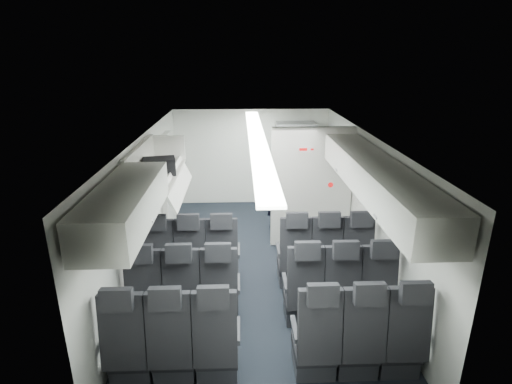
{
  "coord_description": "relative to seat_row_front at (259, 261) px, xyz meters",
  "views": [
    {
      "loc": [
        -0.25,
        -5.75,
        3.29
      ],
      "look_at": [
        0.0,
        0.4,
        1.15
      ],
      "focal_mm": 28.0,
      "sensor_mm": 36.0,
      "label": 1
    }
  ],
  "objects": [
    {
      "name": "cabin_shell",
      "position": [
        0.0,
        0.53,
        0.72
      ],
      "size": [
        3.41,
        6.01,
        2.16
      ],
      "color": "black",
      "rests_on": "ground"
    },
    {
      "name": "seat_row_front",
      "position": [
        0.0,
        0.0,
        0.0
      ],
      "size": [
        3.33,
        0.56,
        1.24
      ],
      "color": "black",
      "rests_on": "cabin_shell"
    },
    {
      "name": "seat_row_mid",
      "position": [
        0.0,
        -0.9,
        0.0
      ],
      "size": [
        3.33,
        0.56,
        1.24
      ],
      "color": "black",
      "rests_on": "cabin_shell"
    },
    {
      "name": "seat_row_rear",
      "position": [
        0.0,
        -1.8,
        0.0
      ],
      "size": [
        3.33,
        0.56,
        1.24
      ],
      "color": "black",
      "rests_on": "cabin_shell"
    },
    {
      "name": "overhead_bin_left_rear",
      "position": [
        -1.4,
        -1.47,
        1.46
      ],
      "size": [
        0.53,
        1.8,
        0.4
      ],
      "color": "silver",
      "rests_on": "cabin_shell"
    },
    {
      "name": "overhead_bin_left_front_open",
      "position": [
        -1.44,
        0.28,
        1.33
      ],
      "size": [
        0.64,
        1.7,
        0.72
      ],
      "color": "#9E9E93",
      "rests_on": "cabin_shell"
    },
    {
      "name": "overhead_bin_right_rear",
      "position": [
        1.4,
        -1.47,
        1.46
      ],
      "size": [
        0.53,
        1.8,
        0.4
      ],
      "color": "silver",
      "rests_on": "cabin_shell"
    },
    {
      "name": "overhead_bin_right_front",
      "position": [
        1.4,
        0.28,
        1.46
      ],
      "size": [
        0.53,
        1.7,
        0.4
      ],
      "color": "silver",
      "rests_on": "cabin_shell"
    },
    {
      "name": "bulkhead_partition",
      "position": [
        0.98,
        1.33,
        0.67
      ],
      "size": [
        1.4,
        0.15,
        2.13
      ],
      "color": "silver",
      "rests_on": "cabin_shell"
    },
    {
      "name": "galley_unit",
      "position": [
        0.95,
        3.25,
        0.55
      ],
      "size": [
        0.85,
        0.52,
        1.9
      ],
      "color": "#939399",
      "rests_on": "cabin_shell"
    },
    {
      "name": "boarding_door",
      "position": [
        -1.64,
        2.09,
        0.55
      ],
      "size": [
        0.12,
        1.27,
        1.86
      ],
      "color": "silver",
      "rests_on": "cabin_shell"
    },
    {
      "name": "flight_attendant",
      "position": [
        0.42,
        1.97,
        0.37
      ],
      "size": [
        0.53,
        0.65,
        1.54
      ],
      "primitive_type": "imported",
      "rotation": [
        0.0,
        0.0,
        1.9
      ],
      "color": "black",
      "rests_on": "ground"
    },
    {
      "name": "carry_on_bag",
      "position": [
        -1.39,
        0.24,
        1.37
      ],
      "size": [
        0.49,
        0.39,
        0.26
      ],
      "primitive_type": "cube",
      "rotation": [
        0.0,
        0.0,
        0.21
      ],
      "color": "black",
      "rests_on": "overhead_bin_left_front_open"
    },
    {
      "name": "papers",
      "position": [
        0.61,
        1.92,
        0.64
      ],
      "size": [
        0.19,
        0.14,
        0.15
      ],
      "primitive_type": "cube",
      "rotation": [
        0.0,
        0.0,
        0.6
      ],
      "color": "white",
      "rests_on": "flight_attendant"
    }
  ]
}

